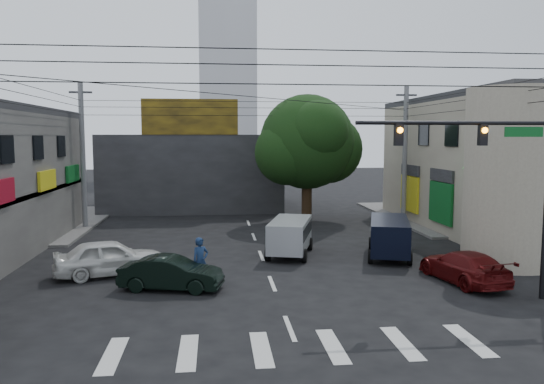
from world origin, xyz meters
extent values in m
plane|color=black|center=(0.00, 0.00, 0.00)|extent=(160.00, 160.00, 0.00)
cube|color=#514F4C|center=(18.00, 18.00, 0.07)|extent=(16.00, 16.00, 0.15)
cube|color=gray|center=(18.00, 13.00, 4.00)|extent=(14.00, 18.00, 8.00)
cylinder|color=gray|center=(11.00, 4.00, 4.00)|extent=(4.00, 4.00, 8.00)
cube|color=#232326|center=(-4.00, 26.00, 3.00)|extent=(14.00, 10.00, 6.00)
cube|color=olive|center=(-4.00, 21.10, 7.30)|extent=(7.00, 0.30, 2.60)
cube|color=silver|center=(0.00, 70.00, 22.00)|extent=(9.00, 9.00, 44.00)
cylinder|color=black|center=(4.00, 17.00, 2.20)|extent=(0.70, 0.70, 4.40)
sphere|color=black|center=(4.00, 17.00, 5.50)|extent=(6.40, 6.40, 6.40)
cylinder|color=black|center=(6.00, -1.00, 6.30)|extent=(7.00, 0.14, 0.14)
cube|color=black|center=(7.00, -1.00, 5.90)|extent=(0.28, 0.22, 0.75)
cube|color=black|center=(4.00, -1.00, 5.90)|extent=(0.28, 0.22, 0.75)
sphere|color=orange|center=(7.00, -1.14, 6.05)|extent=(0.20, 0.20, 0.20)
sphere|color=orange|center=(4.00, -1.14, 6.05)|extent=(0.20, 0.20, 0.20)
cube|color=#0C541E|center=(8.50, -1.00, 6.00)|extent=(1.40, 0.06, 0.35)
cylinder|color=#59595B|center=(-10.50, 16.00, 4.60)|extent=(0.32, 0.32, 9.20)
cylinder|color=#59595B|center=(10.50, 16.00, 4.60)|extent=(0.32, 0.32, 9.20)
imported|color=black|center=(-3.92, 1.58, 0.64)|extent=(3.06, 4.49, 1.28)
imported|color=silver|center=(-6.67, 4.00, 0.77)|extent=(4.34, 5.53, 1.54)
imported|color=#4C0A0B|center=(7.66, 1.37, 0.65)|extent=(3.24, 5.04, 1.29)
imported|color=#142546|center=(-2.83, 2.27, 0.93)|extent=(1.05, 1.01, 1.87)
camera|label=1|loc=(-2.21, -18.51, 5.82)|focal=35.00mm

